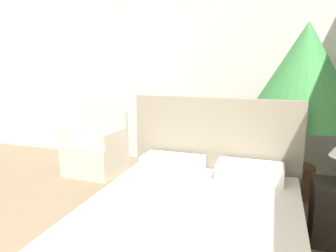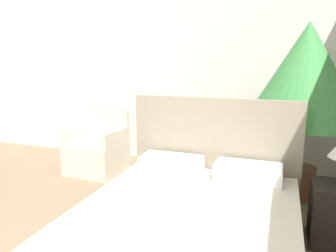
{
  "view_description": "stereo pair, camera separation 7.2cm",
  "coord_description": "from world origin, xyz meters",
  "px_view_note": "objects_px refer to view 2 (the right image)",
  "views": [
    {
      "loc": [
        1.42,
        -0.8,
        1.48
      ],
      "look_at": [
        0.33,
        2.52,
        0.76
      ],
      "focal_mm": 35.0,
      "sensor_mm": 36.0,
      "label": 1
    },
    {
      "loc": [
        1.49,
        -0.78,
        1.48
      ],
      "look_at": [
        0.33,
        2.52,
        0.76
      ],
      "focal_mm": 35.0,
      "sensor_mm": 36.0,
      "label": 2
    }
  ],
  "objects_px": {
    "armchair_near_window_left": "(97,152)",
    "potted_palm": "(306,77)",
    "bed": "(187,231)",
    "armchair_near_window_right": "(173,160)"
  },
  "relations": [
    {
      "from": "bed",
      "to": "armchair_near_window_right",
      "type": "distance_m",
      "value": 1.65
    },
    {
      "from": "bed",
      "to": "potted_palm",
      "type": "height_order",
      "value": "potted_palm"
    },
    {
      "from": "armchair_near_window_left",
      "to": "armchair_near_window_right",
      "type": "distance_m",
      "value": 1.05
    },
    {
      "from": "armchair_near_window_left",
      "to": "armchair_near_window_right",
      "type": "bearing_deg",
      "value": 4.5
    },
    {
      "from": "bed",
      "to": "armchair_near_window_right",
      "type": "bearing_deg",
      "value": 112.18
    },
    {
      "from": "armchair_near_window_right",
      "to": "potted_palm",
      "type": "distance_m",
      "value": 1.75
    },
    {
      "from": "bed",
      "to": "armchair_near_window_left",
      "type": "height_order",
      "value": "bed"
    },
    {
      "from": "armchair_near_window_left",
      "to": "potted_palm",
      "type": "bearing_deg",
      "value": 4.8
    },
    {
      "from": "armchair_near_window_left",
      "to": "potted_palm",
      "type": "relative_size",
      "value": 0.44
    },
    {
      "from": "bed",
      "to": "armchair_near_window_left",
      "type": "distance_m",
      "value": 2.26
    }
  ]
}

